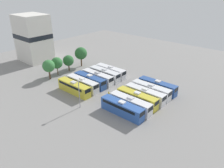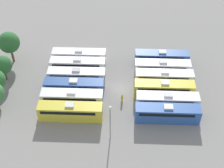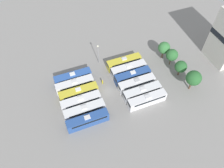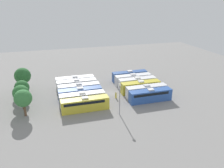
{
  "view_description": "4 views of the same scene",
  "coord_description": "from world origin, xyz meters",
  "px_view_note": "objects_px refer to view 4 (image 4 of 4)",
  "views": [
    {
      "loc": [
        -43.57,
        -36.59,
        29.27
      ],
      "look_at": [
        0.4,
        1.72,
        1.93
      ],
      "focal_mm": 35.0,
      "sensor_mm": 36.0,
      "label": 1
    },
    {
      "loc": [
        -46.08,
        -0.24,
        43.51
      ],
      "look_at": [
        -1.74,
        1.44,
        2.78
      ],
      "focal_mm": 50.0,
      "sensor_mm": 36.0,
      "label": 2
    },
    {
      "loc": [
        37.31,
        -13.35,
        54.42
      ],
      "look_at": [
        -0.46,
        1.44,
        2.49
      ],
      "focal_mm": 35.0,
      "sensor_mm": 36.0,
      "label": 3
    },
    {
      "loc": [
        -55.78,
        15.92,
        25.69
      ],
      "look_at": [
        0.73,
        -0.71,
        2.55
      ],
      "focal_mm": 35.0,
      "sensor_mm": 36.0,
      "label": 4
    }
  ],
  "objects_px": {
    "bus_6": "(85,104)",
    "bus_7": "(82,98)",
    "bus_2": "(141,87)",
    "tree_1": "(21,93)",
    "bus_8": "(80,94)",
    "light_pole": "(120,94)",
    "bus_10": "(77,85)",
    "bus_3": "(137,83)",
    "tree_0": "(23,98)",
    "worker_person": "(116,95)",
    "bus_5": "(130,76)",
    "tree_2": "(22,88)",
    "bus_0": "(150,95)",
    "bus_11": "(75,81)",
    "bus_9": "(79,89)",
    "bus_4": "(133,79)",
    "tree_3": "(23,76)",
    "bus_1": "(146,91)"
  },
  "relations": [
    {
      "from": "bus_6",
      "to": "bus_7",
      "type": "distance_m",
      "value": 3.35
    },
    {
      "from": "bus_2",
      "to": "tree_1",
      "type": "height_order",
      "value": "tree_1"
    },
    {
      "from": "bus_8",
      "to": "light_pole",
      "type": "bearing_deg",
      "value": -144.94
    },
    {
      "from": "bus_10",
      "to": "bus_7",
      "type": "bearing_deg",
      "value": -179.5
    },
    {
      "from": "bus_3",
      "to": "tree_0",
      "type": "relative_size",
      "value": 1.78
    },
    {
      "from": "worker_person",
      "to": "bus_3",
      "type": "bearing_deg",
      "value": -58.16
    },
    {
      "from": "bus_10",
      "to": "light_pole",
      "type": "bearing_deg",
      "value": -156.43
    },
    {
      "from": "bus_6",
      "to": "tree_0",
      "type": "distance_m",
      "value": 14.22
    },
    {
      "from": "bus_5",
      "to": "tree_2",
      "type": "xyz_separation_m",
      "value": [
        -6.28,
        32.74,
        2.05
      ]
    },
    {
      "from": "bus_0",
      "to": "bus_8",
      "type": "xyz_separation_m",
      "value": [
        6.29,
        17.68,
        0.0
      ]
    },
    {
      "from": "bus_5",
      "to": "bus_11",
      "type": "relative_size",
      "value": 1.0
    },
    {
      "from": "bus_5",
      "to": "bus_8",
      "type": "height_order",
      "value": "same"
    },
    {
      "from": "bus_7",
      "to": "bus_8",
      "type": "height_order",
      "value": "same"
    },
    {
      "from": "bus_5",
      "to": "light_pole",
      "type": "distance_m",
      "value": 23.47
    },
    {
      "from": "bus_9",
      "to": "bus_10",
      "type": "relative_size",
      "value": 1.0
    },
    {
      "from": "bus_7",
      "to": "light_pole",
      "type": "height_order",
      "value": "light_pole"
    },
    {
      "from": "bus_6",
      "to": "bus_8",
      "type": "relative_size",
      "value": 1.0
    },
    {
      "from": "bus_11",
      "to": "bus_9",
      "type": "bearing_deg",
      "value": -177.87
    },
    {
      "from": "bus_0",
      "to": "bus_3",
      "type": "height_order",
      "value": "same"
    },
    {
      "from": "worker_person",
      "to": "tree_2",
      "type": "bearing_deg",
      "value": 77.16
    },
    {
      "from": "bus_6",
      "to": "bus_9",
      "type": "xyz_separation_m",
      "value": [
        9.7,
        0.04,
        0.0
      ]
    },
    {
      "from": "bus_9",
      "to": "bus_3",
      "type": "bearing_deg",
      "value": -89.59
    },
    {
      "from": "tree_1",
      "to": "light_pole",
      "type": "bearing_deg",
      "value": -112.97
    },
    {
      "from": "bus_10",
      "to": "tree_2",
      "type": "bearing_deg",
      "value": 101.67
    },
    {
      "from": "bus_2",
      "to": "bus_10",
      "type": "distance_m",
      "value": 18.87
    },
    {
      "from": "bus_2",
      "to": "bus_6",
      "type": "bearing_deg",
      "value": 110.68
    },
    {
      "from": "bus_3",
      "to": "bus_4",
      "type": "bearing_deg",
      "value": 1.77
    },
    {
      "from": "light_pole",
      "to": "tree_2",
      "type": "distance_m",
      "value": 26.71
    },
    {
      "from": "worker_person",
      "to": "tree_0",
      "type": "bearing_deg",
      "value": 98.18
    },
    {
      "from": "bus_7",
      "to": "bus_8",
      "type": "bearing_deg",
      "value": 0.67
    },
    {
      "from": "bus_7",
      "to": "tree_1",
      "type": "bearing_deg",
      "value": 83.35
    },
    {
      "from": "bus_10",
      "to": "tree_0",
      "type": "relative_size",
      "value": 1.78
    },
    {
      "from": "tree_3",
      "to": "bus_5",
      "type": "bearing_deg",
      "value": -89.76
    },
    {
      "from": "bus_9",
      "to": "worker_person",
      "type": "relative_size",
      "value": 6.41
    },
    {
      "from": "tree_2",
      "to": "bus_3",
      "type": "bearing_deg",
      "value": -90.55
    },
    {
      "from": "bus_7",
      "to": "worker_person",
      "type": "distance_m",
      "value": 9.59
    },
    {
      "from": "bus_3",
      "to": "light_pole",
      "type": "height_order",
      "value": "light_pole"
    },
    {
      "from": "bus_5",
      "to": "bus_6",
      "type": "relative_size",
      "value": 1.0
    },
    {
      "from": "bus_1",
      "to": "bus_2",
      "type": "bearing_deg",
      "value": 5.16
    },
    {
      "from": "bus_2",
      "to": "light_pole",
      "type": "distance_m",
      "value": 15.26
    },
    {
      "from": "bus_10",
      "to": "worker_person",
      "type": "height_order",
      "value": "bus_10"
    },
    {
      "from": "bus_5",
      "to": "bus_11",
      "type": "height_order",
      "value": "same"
    },
    {
      "from": "bus_0",
      "to": "tree_0",
      "type": "relative_size",
      "value": 1.78
    },
    {
      "from": "tree_3",
      "to": "bus_0",
      "type": "bearing_deg",
      "value": -116.25
    },
    {
      "from": "bus_9",
      "to": "tree_3",
      "type": "distance_m",
      "value": 16.76
    },
    {
      "from": "bus_10",
      "to": "bus_11",
      "type": "relative_size",
      "value": 1.0
    },
    {
      "from": "bus_0",
      "to": "bus_9",
      "type": "distance_m",
      "value": 19.96
    },
    {
      "from": "bus_4",
      "to": "bus_10",
      "type": "xyz_separation_m",
      "value": [
        0.12,
        17.86,
        0.0
      ]
    },
    {
      "from": "bus_2",
      "to": "tree_1",
      "type": "distance_m",
      "value": 32.31
    },
    {
      "from": "bus_1",
      "to": "bus_6",
      "type": "xyz_separation_m",
      "value": [
        -3.25,
        17.77,
        0.0
      ]
    }
  ]
}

